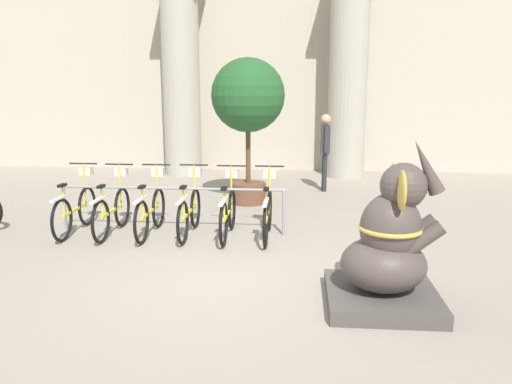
% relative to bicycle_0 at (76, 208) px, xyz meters
% --- Properties ---
extents(ground_plane, '(60.00, 60.00, 0.00)m').
position_rel_bicycle_0_xyz_m(ground_plane, '(2.69, -1.84, -0.42)').
color(ground_plane, gray).
extents(building_facade, '(20.00, 0.20, 6.00)m').
position_rel_bicycle_0_xyz_m(building_facade, '(2.69, 6.76, 2.58)').
color(building_facade, '#BCB29E').
rests_on(building_facade, ground_plane).
extents(column_left, '(1.25, 1.25, 5.16)m').
position_rel_bicycle_0_xyz_m(column_left, '(0.48, 5.76, 2.21)').
color(column_left, '#ADA899').
rests_on(column_left, ground_plane).
extents(column_right, '(1.25, 1.25, 5.16)m').
position_rel_bicycle_0_xyz_m(column_right, '(4.91, 5.76, 2.21)').
color(column_right, '#ADA899').
rests_on(column_right, ground_plane).
extents(bike_rack, '(3.78, 0.05, 0.77)m').
position_rel_bicycle_0_xyz_m(bike_rack, '(1.59, 0.11, 0.19)').
color(bike_rack, gray).
rests_on(bike_rack, ground_plane).
extents(bicycle_0, '(0.48, 1.64, 1.11)m').
position_rel_bicycle_0_xyz_m(bicycle_0, '(0.00, 0.00, 0.00)').
color(bicycle_0, black).
rests_on(bicycle_0, ground_plane).
extents(bicycle_1, '(0.48, 1.64, 1.11)m').
position_rel_bicycle_0_xyz_m(bicycle_1, '(0.64, -0.03, 0.00)').
color(bicycle_1, black).
rests_on(bicycle_1, ground_plane).
extents(bicycle_2, '(0.48, 1.64, 1.11)m').
position_rel_bicycle_0_xyz_m(bicycle_2, '(1.27, -0.01, 0.00)').
color(bicycle_2, black).
rests_on(bicycle_2, ground_plane).
extents(bicycle_3, '(0.48, 1.64, 1.11)m').
position_rel_bicycle_0_xyz_m(bicycle_3, '(1.91, 0.02, 0.00)').
color(bicycle_3, black).
rests_on(bicycle_3, ground_plane).
extents(bicycle_4, '(0.48, 1.64, 1.11)m').
position_rel_bicycle_0_xyz_m(bicycle_4, '(2.55, -0.03, 0.00)').
color(bicycle_4, black).
rests_on(bicycle_4, ground_plane).
extents(bicycle_5, '(0.48, 1.64, 1.11)m').
position_rel_bicycle_0_xyz_m(bicycle_5, '(3.18, -0.02, 0.00)').
color(bicycle_5, black).
rests_on(bicycle_5, ground_plane).
extents(elephant_statue, '(1.21, 1.21, 1.87)m').
position_rel_bicycle_0_xyz_m(elephant_statue, '(4.65, -2.43, 0.22)').
color(elephant_statue, '#4C4742').
rests_on(elephant_statue, ground_plane).
extents(person_pedestrian, '(0.23, 0.47, 1.77)m').
position_rel_bicycle_0_xyz_m(person_pedestrian, '(4.26, 3.78, 0.65)').
color(person_pedestrian, '#28282D').
rests_on(person_pedestrian, ground_plane).
extents(potted_tree, '(1.48, 1.48, 2.95)m').
position_rel_bicycle_0_xyz_m(potted_tree, '(2.63, 2.38, 1.66)').
color(potted_tree, brown).
rests_on(potted_tree, ground_plane).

